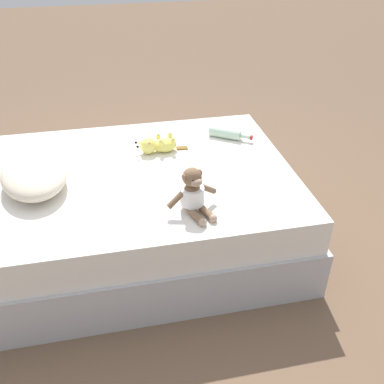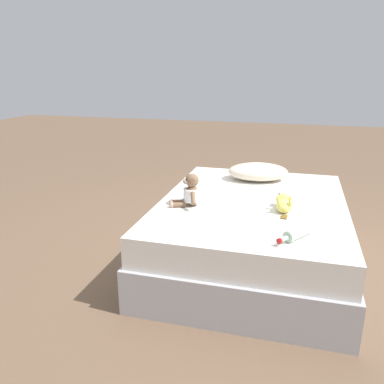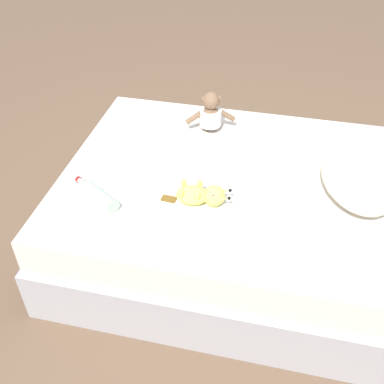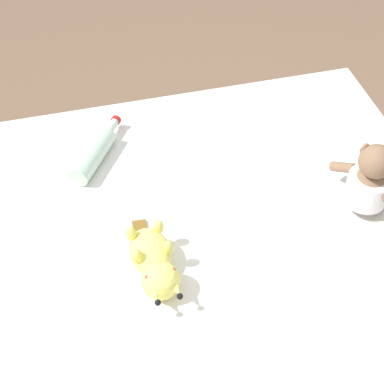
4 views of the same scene
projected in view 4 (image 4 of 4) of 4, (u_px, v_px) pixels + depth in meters
name	position (u px, v px, depth m)	size (l,w,h in m)	color
bed	(246.00, 349.00, 1.68)	(1.36, 1.81, 0.50)	#B2B2B7
plush_monkey	(371.00, 183.00, 1.64)	(0.25, 0.28, 0.24)	brown
plush_yellow_creature	(155.00, 263.00, 1.51)	(0.12, 0.33, 0.10)	#EAE066
glass_bottle	(94.00, 154.00, 1.81)	(0.20, 0.27, 0.07)	#B2D1B7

